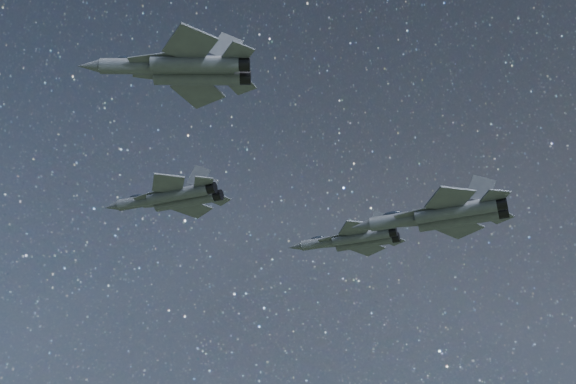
% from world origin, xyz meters
% --- Properties ---
extents(jet_lead, '(16.31, 11.60, 4.15)m').
position_xyz_m(jet_lead, '(-15.09, -3.94, 143.57)').
color(jet_lead, '#3A3F48').
extents(jet_left, '(17.19, 12.20, 4.37)m').
position_xyz_m(jet_left, '(2.68, 18.27, 145.70)').
color(jet_left, '#3A3F48').
extents(jet_right, '(16.93, 11.38, 4.28)m').
position_xyz_m(jet_right, '(-4.15, -24.68, 144.23)').
color(jet_right, '#3A3F48').
extents(jet_slot, '(19.49, 13.81, 4.95)m').
position_xyz_m(jet_slot, '(16.29, 4.87, 140.66)').
color(jet_slot, '#3A3F48').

